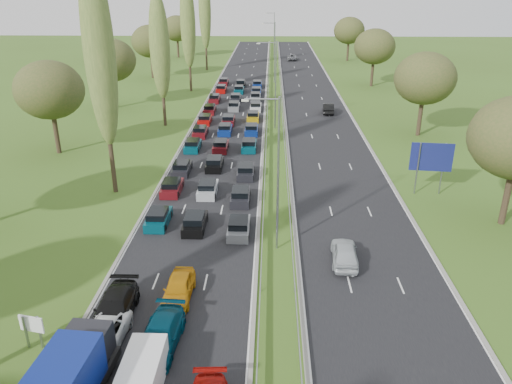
{
  "coord_description": "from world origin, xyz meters",
  "views": [
    {
      "loc": [
        3.93,
        8.56,
        19.3
      ],
      "look_at": [
        2.63,
        50.76,
        1.5
      ],
      "focal_mm": 35.0,
      "sensor_mm": 36.0,
      "label": 1
    }
  ],
  "objects_px": {
    "white_van_rear": "(142,376)",
    "info_sign": "(32,327)",
    "direction_sign": "(431,159)",
    "near_car_2": "(103,336)",
    "near_car_3": "(114,308)"
  },
  "relations": [
    {
      "from": "near_car_3",
      "to": "white_van_rear",
      "type": "xyz_separation_m",
      "value": [
        3.15,
        -5.83,
        0.18
      ]
    },
    {
      "from": "near_car_2",
      "to": "direction_sign",
      "type": "height_order",
      "value": "direction_sign"
    },
    {
      "from": "direction_sign",
      "to": "near_car_3",
      "type": "bearing_deg",
      "value": -140.29
    },
    {
      "from": "near_car_3",
      "to": "white_van_rear",
      "type": "bearing_deg",
      "value": -62.08
    },
    {
      "from": "white_van_rear",
      "to": "info_sign",
      "type": "relative_size",
      "value": 2.29
    },
    {
      "from": "near_car_2",
      "to": "near_car_3",
      "type": "height_order",
      "value": "near_car_3"
    },
    {
      "from": "near_car_3",
      "to": "info_sign",
      "type": "distance_m",
      "value": 4.71
    },
    {
      "from": "near_car_2",
      "to": "info_sign",
      "type": "xyz_separation_m",
      "value": [
        -3.89,
        -0.21,
        0.67
      ]
    },
    {
      "from": "white_van_rear",
      "to": "info_sign",
      "type": "height_order",
      "value": "info_sign"
    },
    {
      "from": "white_van_rear",
      "to": "info_sign",
      "type": "distance_m",
      "value": 7.67
    },
    {
      "from": "info_sign",
      "to": "direction_sign",
      "type": "distance_m",
      "value": 37.18
    },
    {
      "from": "near_car_2",
      "to": "info_sign",
      "type": "relative_size",
      "value": 2.32
    },
    {
      "from": "near_car_3",
      "to": "white_van_rear",
      "type": "distance_m",
      "value": 6.63
    },
    {
      "from": "near_car_3",
      "to": "white_van_rear",
      "type": "relative_size",
      "value": 1.13
    },
    {
      "from": "near_car_3",
      "to": "direction_sign",
      "type": "height_order",
      "value": "direction_sign"
    }
  ]
}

